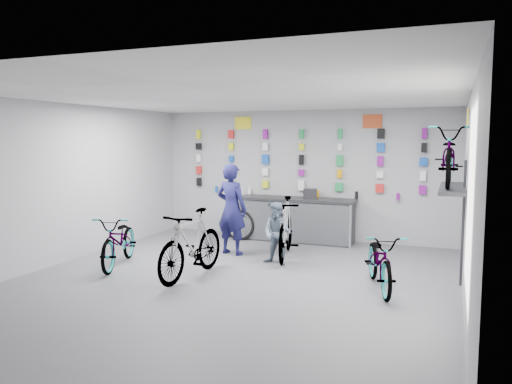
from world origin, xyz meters
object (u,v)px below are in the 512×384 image
at_px(bike_left, 119,240).
at_px(bike_right, 380,260).
at_px(clerk, 232,209).
at_px(customer, 277,233).
at_px(bike_service, 286,228).
at_px(bike_center, 191,244).
at_px(counter, 296,220).

distance_m(bike_left, bike_right, 4.66).
distance_m(clerk, customer, 1.27).
distance_m(bike_service, customer, 0.53).
bearing_deg(bike_left, bike_center, -26.60).
relative_size(clerk, customer, 1.58).
height_order(bike_service, customer, bike_service).
bearing_deg(bike_left, bike_service, 13.62).
xyz_separation_m(bike_right, customer, (-2.00, 0.90, 0.13)).
relative_size(counter, clerk, 1.46).
bearing_deg(customer, bike_center, -117.98).
distance_m(counter, bike_center, 3.63).
bearing_deg(bike_service, counter, 87.98).
relative_size(bike_center, bike_right, 1.10).
bearing_deg(counter, bike_center, -101.65).
distance_m(counter, clerk, 1.95).
bearing_deg(clerk, bike_center, 103.67).
height_order(counter, bike_right, counter).
xyz_separation_m(bike_service, customer, (0.02, -0.53, -0.01)).
bearing_deg(bike_center, counter, 81.97).
distance_m(bike_left, bike_service, 3.15).
relative_size(counter, bike_service, 1.36).
distance_m(bike_center, bike_right, 3.08).
bearing_deg(counter, bike_right, -53.01).
bearing_deg(bike_left, counter, 35.46).
height_order(bike_right, customer, customer).
bearing_deg(clerk, customer, 168.89).
relative_size(bike_left, bike_center, 0.95).
distance_m(bike_left, customer, 2.91).
relative_size(counter, bike_right, 1.55).
height_order(counter, customer, customer).
bearing_deg(bike_right, bike_left, 165.44).
bearing_deg(counter, customer, -81.93).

